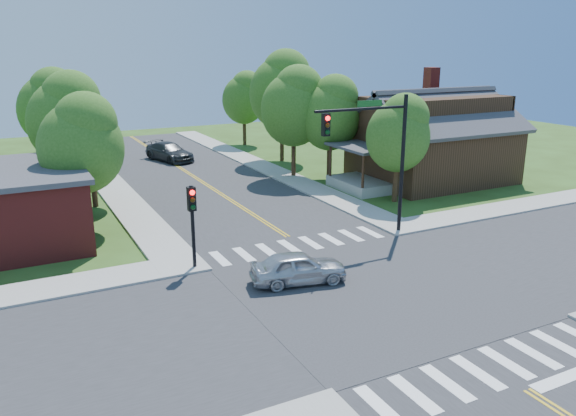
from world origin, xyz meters
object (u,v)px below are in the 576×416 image
house_ne (432,135)px  car_silver (298,268)px  signal_mast_ne (376,144)px  signal_pole_nw (192,212)px  car_dgrey (169,152)px

house_ne → car_silver: house_ne is taller
house_ne → signal_mast_ne: bearing=-142.3°
signal_pole_nw → signal_mast_ne: bearing=0.1°
signal_mast_ne → car_silver: 8.21m
signal_mast_ne → car_silver: signal_mast_ne is taller
signal_mast_ne → car_dgrey: (-3.84, 24.32, -4.09)m
signal_mast_ne → house_ne: bearing=37.7°
signal_mast_ne → car_silver: size_ratio=1.71×
signal_mast_ne → signal_pole_nw: (-9.51, -0.01, -2.19)m
car_silver → car_dgrey: (2.33, 27.75, 0.08)m
house_ne → car_silver: 21.32m
house_ne → car_silver: (-17.37, -12.08, -2.65)m
car_silver → car_dgrey: size_ratio=0.75×
signal_pole_nw → car_silver: bearing=-45.7°
car_silver → car_dgrey: 27.85m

